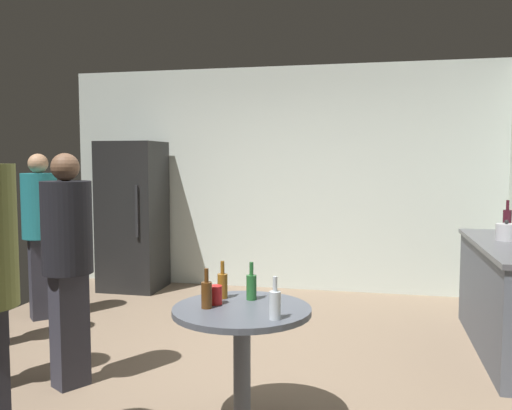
% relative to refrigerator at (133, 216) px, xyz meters
% --- Properties ---
extents(ground_plane, '(5.20, 5.20, 0.10)m').
position_rel_refrigerator_xyz_m(ground_plane, '(1.74, -2.20, -0.95)').
color(ground_plane, '#7A6651').
extents(wall_back, '(5.32, 0.06, 2.70)m').
position_rel_refrigerator_xyz_m(wall_back, '(1.74, 0.43, 0.45)').
color(wall_back, beige).
rests_on(wall_back, ground_plane).
extents(refrigerator, '(0.70, 0.68, 1.80)m').
position_rel_refrigerator_xyz_m(refrigerator, '(0.00, 0.00, 0.00)').
color(refrigerator, black).
rests_on(refrigerator, ground_plane).
extents(kettle, '(0.24, 0.17, 0.18)m').
position_rel_refrigerator_xyz_m(kettle, '(3.98, -1.22, 0.07)').
color(kettle, '#B2B2B7').
rests_on(kettle, kitchen_counter).
extents(wine_bottle_on_counter, '(0.08, 0.08, 0.31)m').
position_rel_refrigerator_xyz_m(wine_bottle_on_counter, '(4.08, -0.74, 0.12)').
color(wine_bottle_on_counter, '#3F141E').
rests_on(wine_bottle_on_counter, kitchen_counter).
extents(foreground_table, '(0.80, 0.80, 0.73)m').
position_rel_refrigerator_xyz_m(foreground_table, '(2.15, -3.15, -0.27)').
color(foreground_table, '#4C515B').
rests_on(foreground_table, ground_plane).
extents(beer_bottle_amber, '(0.06, 0.06, 0.23)m').
position_rel_refrigerator_xyz_m(beer_bottle_amber, '(1.98, -2.98, -0.08)').
color(beer_bottle_amber, '#8C5919').
rests_on(beer_bottle_amber, foreground_table).
extents(beer_bottle_brown, '(0.06, 0.06, 0.23)m').
position_rel_refrigerator_xyz_m(beer_bottle_brown, '(1.96, -3.21, -0.08)').
color(beer_bottle_brown, '#593314').
rests_on(beer_bottle_brown, foreground_table).
extents(beer_bottle_green, '(0.06, 0.06, 0.23)m').
position_rel_refrigerator_xyz_m(beer_bottle_green, '(2.16, -2.97, -0.08)').
color(beer_bottle_green, '#26662D').
rests_on(beer_bottle_green, foreground_table).
extents(beer_bottle_clear, '(0.06, 0.06, 0.23)m').
position_rel_refrigerator_xyz_m(beer_bottle_clear, '(2.38, -3.34, -0.08)').
color(beer_bottle_clear, silver).
rests_on(beer_bottle_clear, foreground_table).
extents(plastic_cup_red, '(0.08, 0.08, 0.11)m').
position_rel_refrigerator_xyz_m(plastic_cup_red, '(1.98, -3.12, -0.11)').
color(plastic_cup_red, red).
rests_on(plastic_cup_red, foreground_table).
extents(person_in_teal_shirt, '(0.48, 0.48, 1.64)m').
position_rel_refrigerator_xyz_m(person_in_teal_shirt, '(-0.34, -1.37, 0.06)').
color(person_in_teal_shirt, '#2D2D38').
rests_on(person_in_teal_shirt, ground_plane).
extents(person_in_black_shirt, '(0.47, 0.47, 1.62)m').
position_rel_refrigerator_xyz_m(person_in_black_shirt, '(0.83, -2.79, 0.05)').
color(person_in_black_shirt, '#2D2D38').
rests_on(person_in_black_shirt, ground_plane).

